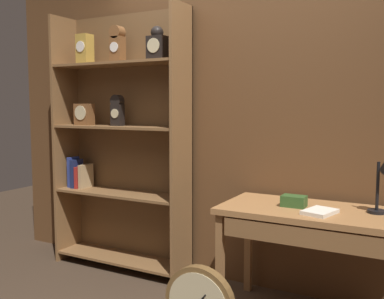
{
  "coord_description": "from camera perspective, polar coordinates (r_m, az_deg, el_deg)",
  "views": [
    {
      "loc": [
        1.31,
        -2.03,
        1.44
      ],
      "look_at": [
        -0.16,
        0.67,
        1.14
      ],
      "focal_mm": 41.02,
      "sensor_mm": 36.0,
      "label": 1
    }
  ],
  "objects": [
    {
      "name": "open_repair_manual",
      "position": [
        2.89,
        16.28,
        -7.78
      ],
      "size": [
        0.21,
        0.25,
        0.02
      ],
      "primitive_type": "cube",
      "rotation": [
        0.0,
        0.0,
        -0.26
      ],
      "color": "silver",
      "rests_on": "workbench"
    },
    {
      "name": "bookshelf",
      "position": [
        3.92,
        -9.34,
        1.33
      ],
      "size": [
        1.27,
        0.34,
        2.25
      ],
      "color": "brown",
      "rests_on": "ground"
    },
    {
      "name": "workbench",
      "position": [
        3.0,
        16.5,
        -9.34
      ],
      "size": [
        1.33,
        0.62,
        0.77
      ],
      "color": "#9E6B3D",
      "rests_on": "ground"
    },
    {
      "name": "back_wood_panel",
      "position": [
        3.52,
        6.78,
        3.31
      ],
      "size": [
        4.8,
        0.05,
        2.6
      ],
      "primitive_type": "cube",
      "color": "brown",
      "rests_on": "ground"
    },
    {
      "name": "toolbox_small",
      "position": [
        3.05,
        13.1,
        -6.55
      ],
      "size": [
        0.16,
        0.11,
        0.07
      ],
      "primitive_type": "cube",
      "color": "#2D5123",
      "rests_on": "workbench"
    }
  ]
}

